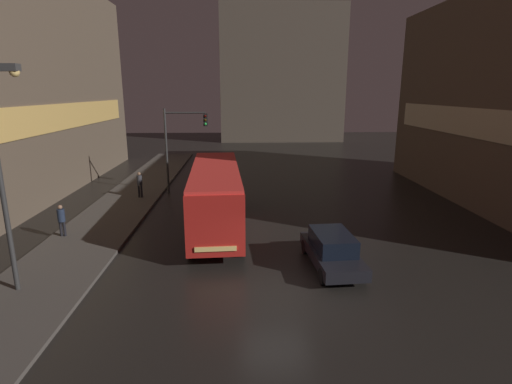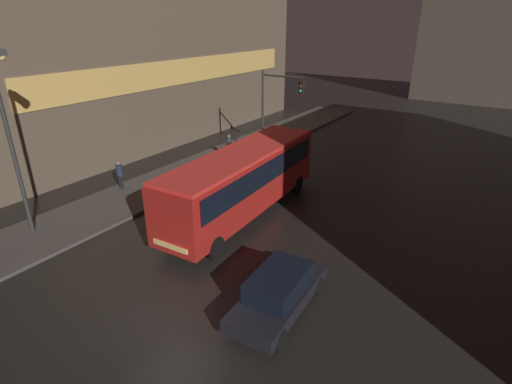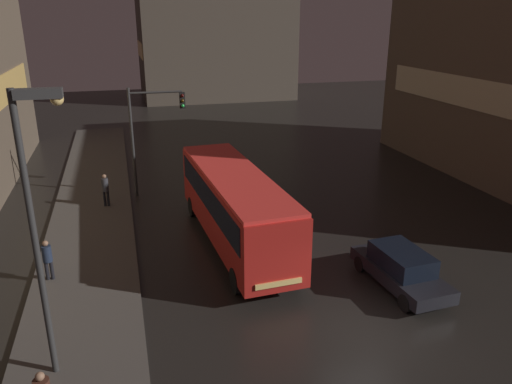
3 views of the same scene
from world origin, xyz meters
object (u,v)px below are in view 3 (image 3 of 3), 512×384
(car_taxi, at_px, (401,268))
(pedestrian_mid, at_px, (47,257))
(pedestrian_far, at_px, (105,187))
(traffic_light_main, at_px, (151,123))
(bus_near, at_px, (235,202))
(street_lamp_sidewalk, at_px, (38,198))

(car_taxi, bearing_deg, pedestrian_mid, -20.34)
(pedestrian_far, height_order, traffic_light_main, traffic_light_main)
(car_taxi, relative_size, traffic_light_main, 0.75)
(pedestrian_mid, relative_size, pedestrian_far, 0.93)
(car_taxi, distance_m, pedestrian_far, 15.78)
(bus_near, xyz_separation_m, traffic_light_main, (-2.95, 7.94, 2.06))
(pedestrian_mid, xyz_separation_m, pedestrian_far, (2.07, 7.62, 0.08))
(traffic_light_main, bearing_deg, street_lamp_sidewalk, -104.19)
(car_taxi, relative_size, pedestrian_far, 2.59)
(pedestrian_far, bearing_deg, street_lamp_sidewalk, 124.25)
(pedestrian_far, bearing_deg, pedestrian_mid, 113.84)
(bus_near, height_order, street_lamp_sidewalk, street_lamp_sidewalk)
(pedestrian_mid, distance_m, pedestrian_far, 7.89)
(bus_near, bearing_deg, street_lamp_sidewalk, 43.23)
(car_taxi, distance_m, pedestrian_mid, 13.50)
(bus_near, xyz_separation_m, car_taxi, (5.23, -5.24, -1.31))
(pedestrian_mid, height_order, street_lamp_sidewalk, street_lamp_sidewalk)
(bus_near, relative_size, car_taxi, 2.39)
(car_taxi, height_order, street_lamp_sidewalk, street_lamp_sidewalk)
(bus_near, height_order, pedestrian_far, bus_near)
(car_taxi, xyz_separation_m, traffic_light_main, (-8.18, 13.18, 3.37))
(street_lamp_sidewalk, bearing_deg, pedestrian_far, 85.24)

